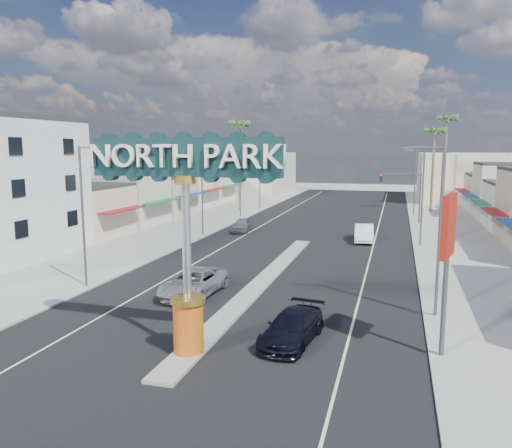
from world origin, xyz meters
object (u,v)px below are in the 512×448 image
Objects in this scene: traffic_signal_left at (254,185)px; palm_right_mid at (435,135)px; gateway_sign at (186,220)px; traffic_signal_right at (404,188)px; palm_right_far at (447,124)px; suv_right at (292,327)px; streetlight_r_far at (414,177)px; car_parked_left at (242,225)px; streetlight_l_mid at (204,186)px; streetlight_r_mid at (421,191)px; streetlight_l_far at (261,175)px; streetlight_l_near at (85,209)px; bank_pylon_sign at (448,235)px; palm_left_far at (239,129)px; streetlight_r_near at (437,223)px; car_parked_right at (364,233)px; suv_left at (194,283)px.

palm_right_mid is at bearing 28.42° from traffic_signal_left.
gateway_sign is 55.76m from palm_right_mid.
traffic_signal_right is 0.43× the size of palm_right_far.
streetlight_r_far is at bearing 90.05° from suv_right.
palm_right_far is 38.21m from car_parked_left.
streetlight_l_mid is 20.87m from streetlight_r_mid.
streetlight_r_mid is at bearing -46.52° from streetlight_l_far.
streetlight_l_near is at bearing -116.06° from palm_right_far.
streetlight_l_mid and streetlight_l_far have the same top height.
streetlight_l_near reaches higher than bank_pylon_sign.
streetlight_r_far is 0.69× the size of palm_left_far.
palm_right_far is at bearing 71.57° from palm_right_mid.
palm_right_mid reaches higher than car_parked_left.
palm_right_mid is at bearing 86.81° from streetlight_r_near.
traffic_signal_left is 0.46× the size of palm_left_far.
traffic_signal_right is at bearing 69.72° from car_parked_right.
gateway_sign is 0.70× the size of palm_left_far.
streetlight_l_near is 26.81m from car_parked_right.
streetlight_r_mid is at bearing 58.11° from suv_left.
palm_right_far is at bearing 65.45° from streetlight_r_far.
traffic_signal_right is at bearing -107.63° from palm_right_mid.
suv_left is 23.42m from car_parked_left.
suv_right is at bearing -35.01° from suv_left.
streetlight_r_mid is (19.62, -13.99, 0.79)m from traffic_signal_left.
streetlight_l_mid is 29.54m from suv_right.
palm_left_far is (-23.43, -2.00, 6.43)m from streetlight_r_far.
traffic_signal_left is 0.67× the size of streetlight_l_mid.
car_parked_left is (3.02, 3.34, -4.34)m from streetlight_l_mid.
streetlight_r_near is at bearing -43.79° from streetlight_l_mid.
traffic_signal_right is 1.05× the size of suv_left.
car_parked_left is at bearing -80.56° from traffic_signal_left.
streetlight_l_far is 19.40m from car_parked_left.
suv_left is at bearing 171.68° from bank_pylon_sign.
streetlight_r_far is at bearing 81.14° from traffic_signal_right.
suv_left is at bearing -109.46° from palm_right_far.
gateway_sign is 50.06m from palm_left_far.
car_parked_left is at bearing 169.41° from streetlight_r_mid.
bank_pylon_sign is at bearing -88.09° from traffic_signal_right.
palm_left_far reaches higher than streetlight_r_far.
car_parked_left is at bearing -132.01° from palm_right_mid.
traffic_signal_left reaches higher than suv_right.
streetlight_l_mid is at bearing 179.82° from car_parked_right.
streetlight_l_mid reaches higher than car_parked_right.
streetlight_l_mid is at bearing 110.42° from gateway_sign.
palm_left_far is (-23.43, 40.00, 6.43)m from streetlight_r_near.
traffic_signal_left is 31.22m from palm_right_far.
streetlight_l_near is 1.00× the size of streetlight_r_far.
palm_right_mid reaches higher than bank_pylon_sign.
palm_right_mid is 53.10m from suv_right.
streetlight_r_near is 29.70m from car_parked_left.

